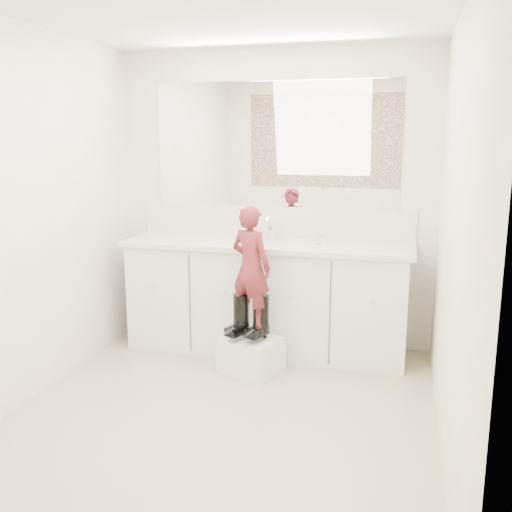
# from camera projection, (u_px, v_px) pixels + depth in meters

# --- Properties ---
(floor) EXTENTS (3.00, 3.00, 0.00)m
(floor) POSITION_uv_depth(u_px,v_px,m) (219.00, 418.00, 3.52)
(floor) COLOR #978A62
(floor) RESTS_ON ground
(ceiling) EXTENTS (3.00, 3.00, 0.00)m
(ceiling) POSITION_uv_depth(u_px,v_px,m) (213.00, 3.00, 3.03)
(ceiling) COLOR white
(ceiling) RESTS_ON wall_back
(wall_back) EXTENTS (2.60, 0.00, 2.60)m
(wall_back) POSITION_uv_depth(u_px,v_px,m) (275.00, 199.00, 4.69)
(wall_back) COLOR beige
(wall_back) RESTS_ON floor
(wall_front) EXTENTS (2.60, 0.00, 2.60)m
(wall_front) POSITION_uv_depth(u_px,v_px,m) (69.00, 294.00, 1.85)
(wall_front) COLOR beige
(wall_front) RESTS_ON floor
(wall_left) EXTENTS (0.00, 3.00, 3.00)m
(wall_left) POSITION_uv_depth(u_px,v_px,m) (21.00, 218.00, 3.59)
(wall_left) COLOR beige
(wall_left) RESTS_ON floor
(wall_right) EXTENTS (0.00, 3.00, 3.00)m
(wall_right) POSITION_uv_depth(u_px,v_px,m) (455.00, 236.00, 2.95)
(wall_right) COLOR beige
(wall_right) RESTS_ON floor
(vanity_cabinet) EXTENTS (2.20, 0.55, 0.85)m
(vanity_cabinet) POSITION_uv_depth(u_px,v_px,m) (266.00, 299.00, 4.59)
(vanity_cabinet) COLOR silver
(vanity_cabinet) RESTS_ON floor
(countertop) EXTENTS (2.28, 0.58, 0.04)m
(countertop) POSITION_uv_depth(u_px,v_px,m) (266.00, 245.00, 4.48)
(countertop) COLOR beige
(countertop) RESTS_ON vanity_cabinet
(backsplash) EXTENTS (2.28, 0.03, 0.25)m
(backsplash) POSITION_uv_depth(u_px,v_px,m) (274.00, 222.00, 4.72)
(backsplash) COLOR beige
(backsplash) RESTS_ON countertop
(mirror) EXTENTS (2.00, 0.02, 1.00)m
(mirror) POSITION_uv_depth(u_px,v_px,m) (275.00, 145.00, 4.59)
(mirror) COLOR white
(mirror) RESTS_ON wall_back
(dot_panel) EXTENTS (2.00, 0.01, 1.20)m
(dot_panel) POSITION_uv_depth(u_px,v_px,m) (62.00, 154.00, 1.77)
(dot_panel) COLOR #472819
(dot_panel) RESTS_ON wall_front
(faucet) EXTENTS (0.08, 0.08, 0.10)m
(faucet) POSITION_uv_depth(u_px,v_px,m) (271.00, 233.00, 4.63)
(faucet) COLOR silver
(faucet) RESTS_ON countertop
(cup) EXTENTS (0.10, 0.10, 0.09)m
(cup) POSITION_uv_depth(u_px,v_px,m) (317.00, 239.00, 4.39)
(cup) COLOR beige
(cup) RESTS_ON countertop
(soap_bottle) EXTENTS (0.12, 0.12, 0.21)m
(soap_bottle) POSITION_uv_depth(u_px,v_px,m) (251.00, 228.00, 4.53)
(soap_bottle) COLOR beige
(soap_bottle) RESTS_ON countertop
(step_stool) EXTENTS (0.49, 0.46, 0.26)m
(step_stool) POSITION_uv_depth(u_px,v_px,m) (251.00, 355.00, 4.20)
(step_stool) COLOR silver
(step_stool) RESTS_ON floor
(boot_left) EXTENTS (0.20, 0.25, 0.33)m
(boot_left) POSITION_uv_depth(u_px,v_px,m) (241.00, 316.00, 4.16)
(boot_left) COLOR black
(boot_left) RESTS_ON step_stool
(boot_right) EXTENTS (0.20, 0.25, 0.33)m
(boot_right) POSITION_uv_depth(u_px,v_px,m) (261.00, 318.00, 4.12)
(boot_right) COLOR black
(boot_right) RESTS_ON step_stool
(toddler) EXTENTS (0.38, 0.31, 0.88)m
(toddler) POSITION_uv_depth(u_px,v_px,m) (251.00, 267.00, 4.06)
(toddler) COLOR #A6333C
(toddler) RESTS_ON step_stool
(toothbrush) EXTENTS (0.13, 0.06, 0.06)m
(toothbrush) POSITION_uv_depth(u_px,v_px,m) (260.00, 252.00, 4.02)
(toothbrush) COLOR #EE5C88
(toothbrush) RESTS_ON toddler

